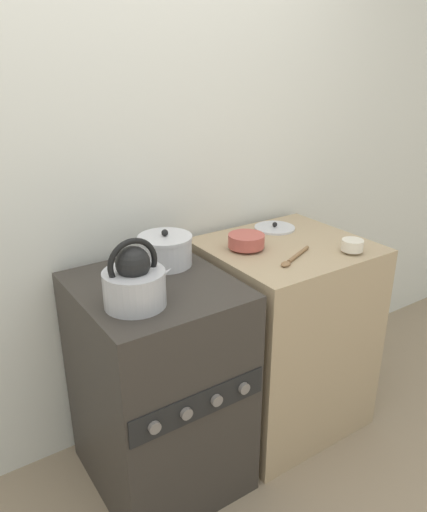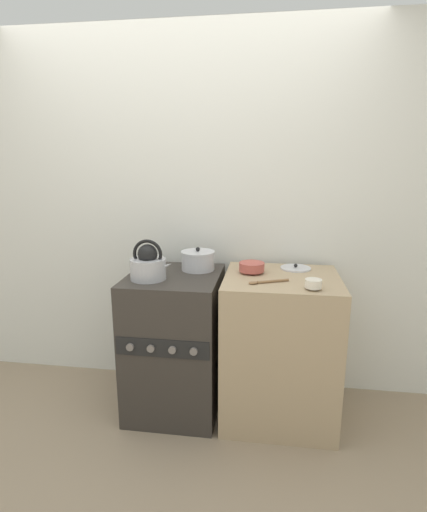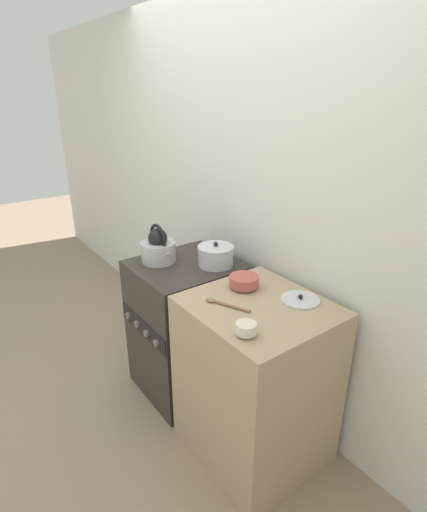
{
  "view_description": "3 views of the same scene",
  "coord_description": "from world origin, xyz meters",
  "px_view_note": "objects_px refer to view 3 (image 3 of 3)",
  "views": [
    {
      "loc": [
        -0.76,
        -1.22,
        1.73
      ],
      "look_at": [
        0.28,
        0.33,
        0.96
      ],
      "focal_mm": 35.0,
      "sensor_mm": 36.0,
      "label": 1
    },
    {
      "loc": [
        0.59,
        -2.04,
        1.62
      ],
      "look_at": [
        0.25,
        0.33,
        1.05
      ],
      "focal_mm": 28.0,
      "sensor_mm": 36.0,
      "label": 2
    },
    {
      "loc": [
        1.94,
        -0.89,
        1.92
      ],
      "look_at": [
        0.24,
        0.36,
        1.04
      ],
      "focal_mm": 28.0,
      "sensor_mm": 36.0,
      "label": 3
    }
  ],
  "objects_px": {
    "kettle": "(158,248)",
    "small_ceramic_bowl": "(246,328)",
    "cooking_pot": "(216,256)",
    "enamel_bowl": "(244,281)",
    "loose_pot_lid": "(300,300)",
    "stove": "(187,326)"
  },
  "relations": [
    {
      "from": "enamel_bowl",
      "to": "kettle",
      "type": "bearing_deg",
      "value": -163.84
    },
    {
      "from": "kettle",
      "to": "small_ceramic_bowl",
      "type": "height_order",
      "value": "kettle"
    },
    {
      "from": "stove",
      "to": "enamel_bowl",
      "type": "height_order",
      "value": "enamel_bowl"
    },
    {
      "from": "stove",
      "to": "loose_pot_lid",
      "type": "relative_size",
      "value": 4.68
    },
    {
      "from": "enamel_bowl",
      "to": "stove",
      "type": "bearing_deg",
      "value": -172.45
    },
    {
      "from": "cooking_pot",
      "to": "stove",
      "type": "bearing_deg",
      "value": -132.75
    },
    {
      "from": "cooking_pot",
      "to": "loose_pot_lid",
      "type": "height_order",
      "value": "cooking_pot"
    },
    {
      "from": "enamel_bowl",
      "to": "small_ceramic_bowl",
      "type": "xyz_separation_m",
      "value": [
        0.35,
        -0.29,
        -0.01
      ]
    },
    {
      "from": "cooking_pot",
      "to": "enamel_bowl",
      "type": "relative_size",
      "value": 1.4
    },
    {
      "from": "enamel_bowl",
      "to": "loose_pot_lid",
      "type": "height_order",
      "value": "enamel_bowl"
    },
    {
      "from": "cooking_pot",
      "to": "loose_pot_lid",
      "type": "xyz_separation_m",
      "value": [
        0.64,
        0.06,
        -0.04
      ]
    },
    {
      "from": "loose_pot_lid",
      "to": "enamel_bowl",
      "type": "bearing_deg",
      "value": -153.85
    },
    {
      "from": "cooking_pot",
      "to": "enamel_bowl",
      "type": "height_order",
      "value": "cooking_pot"
    },
    {
      "from": "stove",
      "to": "cooking_pot",
      "type": "height_order",
      "value": "cooking_pot"
    },
    {
      "from": "stove",
      "to": "kettle",
      "type": "distance_m",
      "value": 0.57
    },
    {
      "from": "cooking_pot",
      "to": "small_ceramic_bowl",
      "type": "xyz_separation_m",
      "value": [
        0.71,
        -0.36,
        -0.02
      ]
    },
    {
      "from": "cooking_pot",
      "to": "enamel_bowl",
      "type": "distance_m",
      "value": 0.36
    },
    {
      "from": "enamel_bowl",
      "to": "loose_pot_lid",
      "type": "bearing_deg",
      "value": 26.15
    },
    {
      "from": "stove",
      "to": "enamel_bowl",
      "type": "distance_m",
      "value": 0.71
    },
    {
      "from": "stove",
      "to": "cooking_pot",
      "type": "xyz_separation_m",
      "value": [
        0.13,
        0.14,
        0.52
      ]
    },
    {
      "from": "small_ceramic_bowl",
      "to": "loose_pot_lid",
      "type": "xyz_separation_m",
      "value": [
        -0.07,
        0.42,
        -0.03
      ]
    },
    {
      "from": "cooking_pot",
      "to": "small_ceramic_bowl",
      "type": "relative_size",
      "value": 2.4
    }
  ]
}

